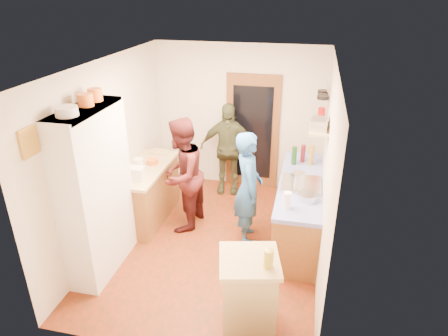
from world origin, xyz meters
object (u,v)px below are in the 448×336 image
(hutch_body, at_px, (96,193))
(right_counter_base, at_px, (299,210))
(island_base, at_px, (248,295))
(person_hob, at_px, (251,189))
(person_left, at_px, (185,174))
(person_back, at_px, (228,149))

(hutch_body, bearing_deg, right_counter_base, 27.47)
(island_base, height_order, person_hob, person_hob)
(right_counter_base, relative_size, person_hob, 1.31)
(right_counter_base, xyz_separation_m, island_base, (-0.44, -1.94, 0.01))
(hutch_body, relative_size, person_left, 1.25)
(hutch_body, height_order, person_back, hutch_body)
(hutch_body, distance_m, island_base, 2.26)
(hutch_body, distance_m, person_back, 2.72)
(person_hob, bearing_deg, island_base, 173.32)
(person_hob, distance_m, person_back, 1.56)
(person_left, bearing_deg, right_counter_base, 100.77)
(right_counter_base, height_order, person_hob, person_hob)
(island_base, relative_size, person_back, 0.52)
(person_hob, height_order, person_back, person_hob)
(person_back, bearing_deg, person_left, -112.87)
(island_base, distance_m, person_back, 3.24)
(person_left, height_order, person_back, person_left)
(hutch_body, height_order, right_counter_base, hutch_body)
(hutch_body, bearing_deg, island_base, -17.36)
(hutch_body, xyz_separation_m, right_counter_base, (2.50, 1.30, -0.68))
(right_counter_base, bearing_deg, hutch_body, -152.53)
(island_base, distance_m, person_left, 2.28)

